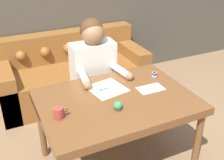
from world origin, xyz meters
The scene contains 9 objects.
dining_table centered at (0.03, 0.08, 0.67)m, with size 1.30×0.95×0.74m.
couch centered at (0.09, 1.53, 0.30)m, with size 1.92×0.81×0.83m.
person centered at (0.08, 0.72, 0.66)m, with size 0.51×0.59×1.26m.
pattern_paper_main centered at (0.03, 0.26, 0.74)m, with size 0.35×0.35×0.00m.
pattern_paper_offcut centered at (0.38, 0.09, 0.74)m, with size 0.24×0.15×0.00m.
scissors centered at (0.00, 0.25, 0.74)m, with size 0.22×0.07×0.01m.
mug centered at (-0.49, 0.00, 0.79)m, with size 0.11×0.08×0.09m.
thread_spool centered at (0.55, 0.29, 0.76)m, with size 0.04×0.04×0.05m.
pin_cushion centered at (-0.03, -0.08, 0.77)m, with size 0.07×0.07×0.07m.
Camera 1 is at (-0.87, -1.75, 1.98)m, focal length 45.00 mm.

